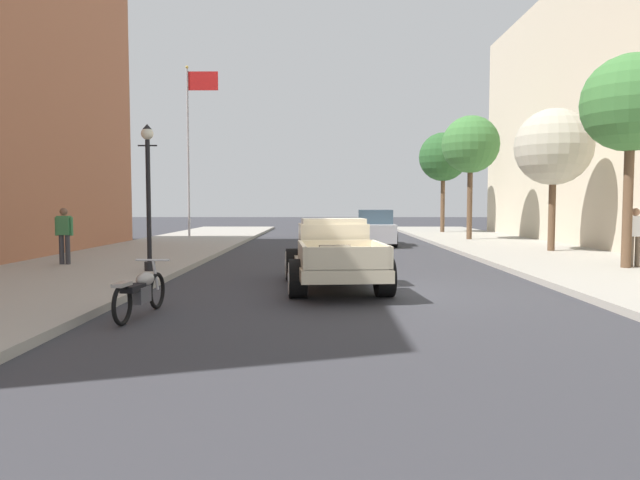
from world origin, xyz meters
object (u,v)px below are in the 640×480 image
(flagpole, at_px, (192,132))
(car_background_silver, at_px, (375,229))
(street_tree_third, at_px, (471,145))
(street_tree_farthest, at_px, (443,157))
(hotrod_truck_cream, at_px, (333,254))
(street_lamp_near, at_px, (148,186))
(street_tree_nearest, at_px, (631,104))
(pedestrian_sidewalk_right, at_px, (635,234))
(street_tree_second, at_px, (554,147))
(motorcycle_parked, at_px, (141,291))
(pedestrian_sidewalk_left, at_px, (64,232))

(flagpole, bearing_deg, car_background_silver, -26.45)
(street_tree_third, xyz_separation_m, street_tree_farthest, (0.18, 7.41, -0.01))
(hotrod_truck_cream, relative_size, street_lamp_near, 1.31)
(street_lamp_near, height_order, street_tree_farthest, street_tree_farthest)
(hotrod_truck_cream, xyz_separation_m, flagpole, (-7.35, 17.83, 5.02))
(flagpole, height_order, street_tree_farthest, flagpole)
(hotrod_truck_cream, relative_size, car_background_silver, 1.15)
(flagpole, height_order, street_tree_nearest, flagpole)
(street_tree_third, bearing_deg, street_tree_nearest, -84.96)
(street_tree_farthest, bearing_deg, hotrod_truck_cream, -107.61)
(car_background_silver, xyz_separation_m, flagpole, (-9.46, 4.71, 5.00))
(pedestrian_sidewalk_right, bearing_deg, street_tree_third, 96.59)
(hotrod_truck_cream, relative_size, street_tree_second, 0.95)
(motorcycle_parked, height_order, pedestrian_sidewalk_right, pedestrian_sidewalk_right)
(street_lamp_near, xyz_separation_m, street_tree_third, (11.88, 13.59, 2.45))
(car_background_silver, bearing_deg, street_tree_second, -37.37)
(pedestrian_sidewalk_left, relative_size, street_tree_second, 0.31)
(motorcycle_parked, height_order, pedestrian_sidewalk_left, pedestrian_sidewalk_left)
(hotrod_truck_cream, bearing_deg, car_background_silver, 80.84)
(pedestrian_sidewalk_left, xyz_separation_m, flagpole, (0.47, 14.45, 4.68))
(motorcycle_parked, relative_size, flagpole, 0.23)
(street_tree_second, height_order, street_tree_farthest, street_tree_farthest)
(motorcycle_parked, bearing_deg, pedestrian_sidewalk_right, 28.55)
(pedestrian_sidewalk_right, relative_size, street_tree_nearest, 0.28)
(hotrod_truck_cream, height_order, flagpole, flagpole)
(motorcycle_parked, bearing_deg, hotrod_truck_cream, 47.54)
(flagpole, xyz_separation_m, street_tree_third, (14.39, -2.47, -0.94))
(motorcycle_parked, bearing_deg, car_background_silver, 71.99)
(hotrod_truck_cream, bearing_deg, street_lamp_near, 159.86)
(street_tree_second, bearing_deg, flagpole, 148.89)
(motorcycle_parked, relative_size, pedestrian_sidewalk_left, 1.28)
(flagpole, relative_size, street_tree_farthest, 1.47)
(hotrod_truck_cream, xyz_separation_m, pedestrian_sidewalk_right, (8.50, 2.79, 0.33))
(motorcycle_parked, height_order, street_tree_second, street_tree_second)
(motorcycle_parked, xyz_separation_m, pedestrian_sidewalk_left, (-4.49, 7.02, 0.64))
(motorcycle_parked, height_order, street_tree_farthest, street_tree_farthest)
(street_tree_farthest, bearing_deg, street_tree_nearest, -87.33)
(street_lamp_near, xyz_separation_m, flagpole, (-2.51, 16.06, 3.39))
(car_background_silver, height_order, flagpole, flagpole)
(pedestrian_sidewalk_left, distance_m, street_tree_second, 17.18)
(pedestrian_sidewalk_right, height_order, street_lamp_near, street_lamp_near)
(car_background_silver, relative_size, street_tree_third, 0.71)
(street_tree_nearest, height_order, street_tree_farthest, street_tree_farthest)
(street_lamp_near, distance_m, street_tree_nearest, 13.22)
(pedestrian_sidewalk_left, height_order, street_tree_nearest, street_tree_nearest)
(pedestrian_sidewalk_left, bearing_deg, motorcycle_parked, -57.40)
(car_background_silver, height_order, street_lamp_near, street_lamp_near)
(car_background_silver, bearing_deg, street_tree_nearest, -60.07)
(street_tree_farthest, bearing_deg, street_tree_second, -85.49)
(street_tree_nearest, bearing_deg, flagpole, 135.55)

